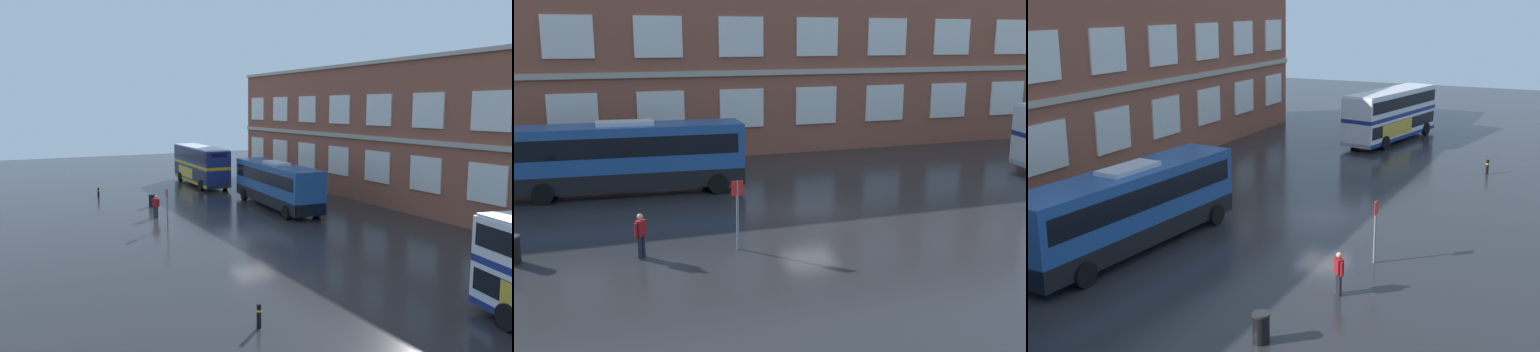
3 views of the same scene
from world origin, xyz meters
The scene contains 5 objects.
ground_plane centered at (0.00, 2.00, 0.00)m, with size 120.00×120.00×0.00m, color #232326.
brick_terminal_building centered at (-1.86, 17.98, 5.89)m, with size 54.53×8.19×12.07m.
touring_coach centered at (-7.71, 6.07, 1.91)m, with size 12.17×3.64×3.80m.
waiting_passenger centered at (-8.36, -3.94, 0.93)m, with size 0.53×0.52×1.70m.
bus_stand_flag centered at (-4.73, -4.19, 1.64)m, with size 0.44×0.10×2.70m.
Camera 2 is at (-10.93, -25.73, 7.95)m, focal length 43.02 mm.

